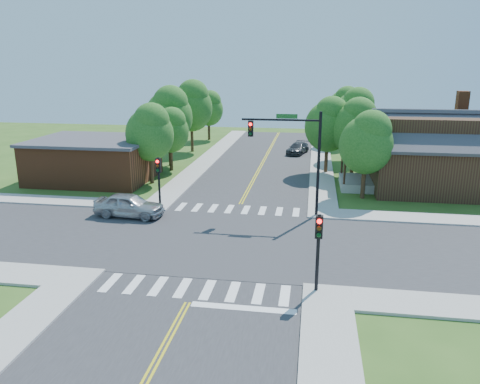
% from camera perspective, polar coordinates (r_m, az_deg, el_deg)
% --- Properties ---
extents(ground, '(100.00, 100.00, 0.00)m').
position_cam_1_polar(ground, '(27.98, -2.35, -6.03)').
color(ground, '#2E531A').
rests_on(ground, ground).
extents(road_ns, '(10.00, 90.00, 0.04)m').
position_cam_1_polar(road_ns, '(27.97, -2.35, -5.99)').
color(road_ns, '#2D2D30').
rests_on(road_ns, ground).
extents(road_ew, '(90.00, 10.00, 0.04)m').
position_cam_1_polar(road_ew, '(27.97, -2.35, -5.98)').
color(road_ew, '#2D2D30').
rests_on(road_ew, ground).
extents(intersection_patch, '(10.20, 10.20, 0.06)m').
position_cam_1_polar(intersection_patch, '(27.98, -2.35, -6.03)').
color(intersection_patch, '#2D2D30').
rests_on(intersection_patch, ground).
extents(sidewalk_ne, '(40.00, 40.00, 0.14)m').
position_cam_1_polar(sidewalk_ne, '(43.87, 22.73, 0.86)').
color(sidewalk_ne, '#9E9B93').
rests_on(sidewalk_ne, ground).
extents(sidewalk_nw, '(40.00, 40.00, 0.14)m').
position_cam_1_polar(sidewalk_nw, '(47.46, -17.55, 2.39)').
color(sidewalk_nw, '#9E9B93').
rests_on(sidewalk_nw, ground).
extents(crosswalk_north, '(8.85, 2.00, 0.01)m').
position_cam_1_polar(crosswalk_north, '(33.71, -0.29, -2.13)').
color(crosswalk_north, white).
rests_on(crosswalk_north, ground).
extents(crosswalk_south, '(8.85, 2.00, 0.01)m').
position_cam_1_polar(crosswalk_south, '(22.46, -5.50, -11.66)').
color(crosswalk_south, white).
rests_on(crosswalk_south, ground).
extents(centerline, '(0.30, 90.00, 0.01)m').
position_cam_1_polar(centerline, '(27.96, -2.35, -5.94)').
color(centerline, gold).
rests_on(centerline, ground).
extents(stop_bar, '(4.60, 0.45, 0.09)m').
position_cam_1_polar(stop_bar, '(20.82, 0.40, -14.06)').
color(stop_bar, white).
rests_on(stop_bar, ground).
extents(signal_mast_ne, '(5.30, 0.42, 7.20)m').
position_cam_1_polar(signal_mast_ne, '(31.58, 6.57, 5.54)').
color(signal_mast_ne, black).
rests_on(signal_mast_ne, ground).
extents(signal_pole_se, '(0.34, 0.42, 3.80)m').
position_cam_1_polar(signal_pole_se, '(21.29, 9.54, -5.66)').
color(signal_pole_se, black).
rests_on(signal_pole_se, ground).
extents(signal_pole_nw, '(0.34, 0.42, 3.80)m').
position_cam_1_polar(signal_pole_nw, '(33.77, -9.90, 2.27)').
color(signal_pole_nw, black).
rests_on(signal_pole_nw, ground).
extents(house_ne, '(13.05, 8.80, 7.11)m').
position_cam_1_polar(house_ne, '(41.54, 22.74, 4.70)').
color(house_ne, black).
rests_on(house_ne, ground).
extents(building_nw, '(10.40, 8.40, 3.73)m').
position_cam_1_polar(building_nw, '(44.09, -17.33, 3.86)').
color(building_nw, brown).
rests_on(building_nw, ground).
extents(tree_e_a, '(4.06, 3.86, 6.90)m').
position_cam_1_polar(tree_e_a, '(36.86, 15.28, 6.01)').
color(tree_e_a, '#382314').
rests_on(tree_e_a, ground).
extents(tree_e_b, '(4.31, 4.09, 7.33)m').
position_cam_1_polar(tree_e_b, '(43.91, 13.91, 7.93)').
color(tree_e_b, '#382314').
rests_on(tree_e_b, ground).
extents(tree_e_c, '(4.61, 4.37, 7.83)m').
position_cam_1_polar(tree_e_c, '(51.40, 13.86, 9.35)').
color(tree_e_c, '#382314').
rests_on(tree_e_c, ground).
extents(tree_e_d, '(4.40, 4.18, 7.49)m').
position_cam_1_polar(tree_e_d, '(60.50, 12.66, 10.08)').
color(tree_e_d, '#382314').
rests_on(tree_e_d, ground).
extents(tree_w_a, '(4.14, 3.93, 7.04)m').
position_cam_1_polar(tree_w_a, '(40.97, -10.90, 7.31)').
color(tree_w_a, '#382314').
rests_on(tree_w_a, ground).
extents(tree_w_b, '(4.78, 4.54, 8.13)m').
position_cam_1_polar(tree_w_b, '(47.97, -8.62, 9.45)').
color(tree_w_b, '#382314').
rests_on(tree_w_b, ground).
extents(tree_w_c, '(4.96, 4.71, 8.43)m').
position_cam_1_polar(tree_w_c, '(55.48, -5.91, 10.55)').
color(tree_w_c, '#382314').
rests_on(tree_w_c, ground).
extents(tree_w_d, '(3.94, 3.74, 6.70)m').
position_cam_1_polar(tree_w_d, '(64.14, -3.79, 10.25)').
color(tree_w_d, '#382314').
rests_on(tree_w_d, ground).
extents(tree_house, '(4.31, 4.09, 7.32)m').
position_cam_1_polar(tree_house, '(44.78, 10.78, 8.24)').
color(tree_house, '#382314').
rests_on(tree_house, ground).
extents(tree_bldg, '(3.66, 3.47, 6.21)m').
position_cam_1_polar(tree_bldg, '(45.86, -8.47, 7.59)').
color(tree_bldg, '#382314').
rests_on(tree_bldg, ground).
extents(car_silver, '(2.52, 5.02, 1.63)m').
position_cam_1_polar(car_silver, '(32.88, -13.36, -1.62)').
color(car_silver, '#ACAFB3').
rests_on(car_silver, ground).
extents(car_dgrey, '(3.93, 5.24, 1.27)m').
position_cam_1_polar(car_dgrey, '(54.68, 7.05, 5.27)').
color(car_dgrey, '#323438').
rests_on(car_dgrey, ground).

